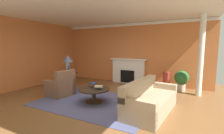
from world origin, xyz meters
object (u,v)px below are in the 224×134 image
Objects in this scene: coffee_table at (94,92)px; potted_plant at (182,79)px; vase_tall_corner at (166,81)px; table_lamp at (68,60)px; fireplace at (128,72)px; vase_on_side_table at (69,69)px; sofa at (150,101)px; armchair_near_window at (61,87)px; side_table at (69,80)px.

potted_plant reaches higher than coffee_table.
potted_plant is (0.60, -0.05, 0.13)m from vase_tall_corner.
coffee_table is at bearing -24.91° from table_lamp.
vase_on_side_table is at bearing -125.75° from fireplace.
potted_plant is at bearing 76.31° from sofa.
potted_plant is at bearing 23.57° from table_lamp.
fireplace reaches higher than potted_plant.
coffee_table is 3.63m from potted_plant.
table_lamp is (-0.38, 0.82, 0.92)m from armchair_near_window.
fireplace reaches higher than vase_tall_corner.
fireplace reaches higher than side_table.
vase_on_side_table is (0.15, -0.12, 0.47)m from side_table.
sofa is 3.70m from side_table.
armchair_near_window reaches higher than sofa.
vase_tall_corner is 2.17× the size of vase_on_side_table.
vase_on_side_table reaches higher than sofa.
potted_plant is at bearing -5.07° from vase_tall_corner.
vase_on_side_table is (-0.23, 0.70, 0.56)m from armchair_near_window.
vase_on_side_table is at bearing -38.66° from table_lamp.
vase_on_side_table is at bearing -38.66° from side_table.
armchair_near_window is 1.36× the size of side_table.
armchair_near_window is 4.72m from potted_plant.
vase_on_side_table is at bearing 156.50° from coffee_table.
side_table is 0.93× the size of table_lamp.
armchair_near_window is (-1.45, -3.03, -0.27)m from fireplace.
fireplace is at bearing 50.42° from table_lamp.
fireplace reaches higher than armchair_near_window.
vase_on_side_table is at bearing 169.63° from sofa.
side_table is at bearing 155.09° from coffee_table.
sofa reaches higher than potted_plant.
coffee_table is at bearing -1.56° from armchair_near_window.
armchair_near_window reaches higher than potted_plant.
coffee_table is at bearing -23.50° from vase_on_side_table.
sofa is 3.02× the size of vase_tall_corner.
coffee_table is 1.20× the size of potted_plant.
fireplace is 2.57× the size of side_table.
fireplace is 2.49× the size of vase_tall_corner.
table_lamp reaches higher than sofa.
table_lamp reaches higher than vase_tall_corner.
vase_tall_corner is 0.87× the size of potted_plant.
sofa is at bearing -11.78° from side_table.
coffee_table is at bearing -89.53° from fireplace.
potted_plant reaches higher than side_table.
armchair_near_window is at bearing -115.60° from fireplace.
armchair_near_window is 0.91m from side_table.
coffee_table is 3.00× the size of vase_on_side_table.
fireplace is at bearing 50.42° from side_table.
table_lamp is 4.21m from vase_tall_corner.
potted_plant is at bearing 23.57° from side_table.
potted_plant is (2.43, -0.35, -0.08)m from fireplace.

